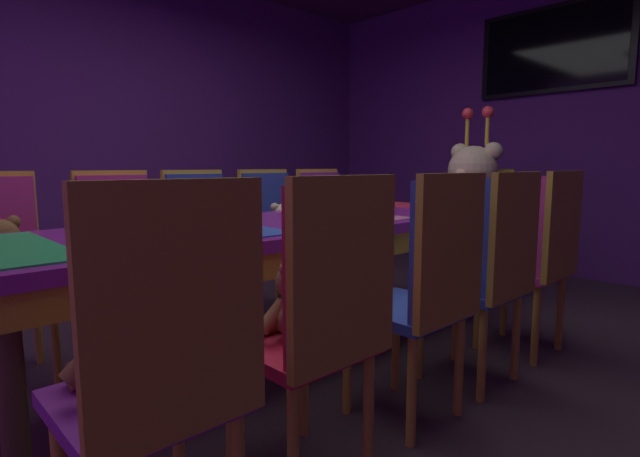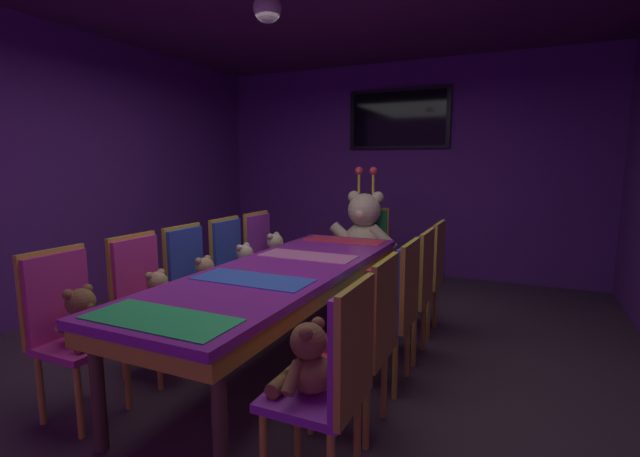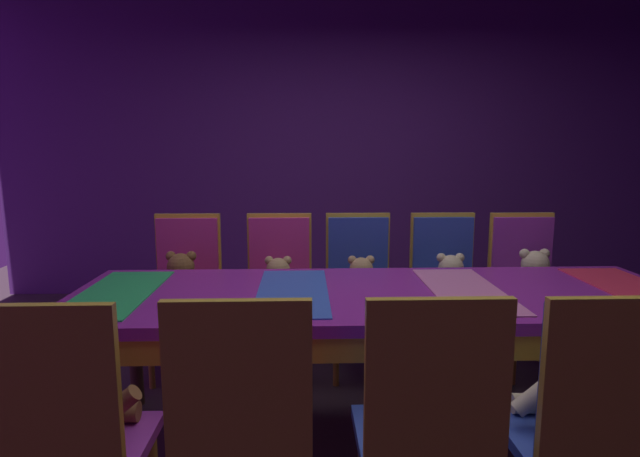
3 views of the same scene
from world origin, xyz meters
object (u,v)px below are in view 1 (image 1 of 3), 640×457
at_px(chair_right_3, 496,260).
at_px(teddy_left_4, 338,221).
at_px(chair_right_4, 546,246).
at_px(chair_right_1, 326,305).
at_px(banquet_table, 286,238).
at_px(king_teddy_bear, 471,198).
at_px(teddy_right_1, 295,304).
at_px(chair_right_0, 165,353).
at_px(chair_left_2, 200,232).
at_px(chair_right_2, 432,277).
at_px(teddy_left_0, 2,258).
at_px(throne_chair, 481,220).
at_px(chair_left_4, 324,220).
at_px(teddy_right_4, 518,244).
at_px(teddy_right_3, 466,254).
at_px(teddy_right_0, 138,335).
at_px(teddy_left_2, 213,237).
at_px(chair_left_1, 119,241).
at_px(teddy_left_3, 283,228).
at_px(wall_tv, 553,49).
at_px(teddy_left_1, 130,246).
at_px(chair_left_3, 270,225).

bearing_deg(chair_right_3, teddy_left_4, -19.43).
bearing_deg(chair_right_4, chair_right_1, 89.69).
xyz_separation_m(banquet_table, king_teddy_bear, (0.00, 1.77, 0.12)).
distance_m(banquet_table, teddy_right_1, 0.87).
bearing_deg(chair_right_0, chair_left_2, -31.62).
bearing_deg(chair_right_2, teddy_left_0, 35.72).
height_order(chair_left_2, throne_chair, same).
distance_m(chair_left_4, teddy_right_4, 1.52).
bearing_deg(teddy_right_3, teddy_left_4, -21.33).
xyz_separation_m(banquet_table, teddy_right_0, (0.71, -1.05, -0.06)).
relative_size(teddy_right_1, chair_right_4, 0.28).
distance_m(teddy_right_1, chair_right_3, 1.06).
bearing_deg(chair_right_4, teddy_left_4, 0.30).
bearing_deg(teddy_left_2, chair_right_4, 34.56).
xyz_separation_m(chair_left_1, king_teddy_bear, (0.85, 2.27, 0.17)).
xyz_separation_m(chair_right_2, king_teddy_bear, (-0.83, 1.75, 0.17)).
distance_m(teddy_left_0, chair_right_2, 1.89).
distance_m(teddy_left_0, chair_left_1, 0.60).
relative_size(chair_right_2, chair_right_3, 1.00).
height_order(chair_right_0, teddy_right_3, chair_right_0).
relative_size(chair_left_4, teddy_right_0, 2.81).
xyz_separation_m(chair_left_2, chair_right_4, (1.69, 1.06, 0.00)).
bearing_deg(chair_left_4, teddy_right_4, 0.30).
distance_m(chair_right_0, teddy_right_0, 0.15).
bearing_deg(king_teddy_bear, teddy_left_3, -29.53).
bearing_deg(king_teddy_bear, teddy_right_4, 44.34).
height_order(teddy_right_1, teddy_right_3, teddy_right_3).
distance_m(banquet_table, teddy_left_0, 1.29).
height_order(teddy_left_4, chair_right_4, chair_right_4).
bearing_deg(chair_right_3, teddy_left_3, -0.99).
bearing_deg(wall_tv, chair_left_1, -103.22).
bearing_deg(chair_right_1, king_teddy_bear, -70.15).
bearing_deg(teddy_left_1, chair_left_1, 180.00).
relative_size(chair_right_0, throne_chair, 1.00).
bearing_deg(teddy_right_0, chair_left_1, -19.31).
relative_size(teddy_left_2, chair_left_4, 0.31).
xyz_separation_m(teddy_right_1, teddy_right_3, (0.01, 1.05, 0.03)).
height_order(teddy_right_1, king_teddy_bear, king_teddy_bear).
distance_m(teddy_left_3, chair_left_4, 0.53).
bearing_deg(chair_right_4, chair_right_3, 90.22).
xyz_separation_m(teddy_left_2, chair_left_3, (-0.14, 0.54, 0.01)).
relative_size(banquet_table, chair_right_4, 2.85).
distance_m(teddy_left_1, king_teddy_bear, 2.39).
bearing_deg(chair_right_2, chair_left_3, -17.25).
bearing_deg(chair_right_0, teddy_left_3, -45.76).
relative_size(teddy_left_1, chair_right_3, 0.31).
xyz_separation_m(teddy_left_4, teddy_right_4, (1.37, 0.01, -0.01)).
bearing_deg(throne_chair, teddy_right_0, 13.27).
distance_m(teddy_right_1, chair_right_4, 1.60).
distance_m(banquet_table, chair_right_2, 0.84).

